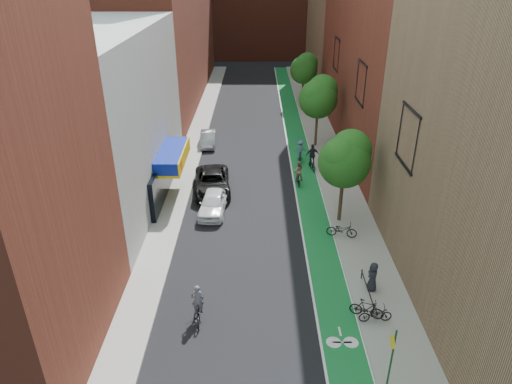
{
  "coord_description": "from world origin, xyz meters",
  "views": [
    {
      "loc": [
        0.02,
        -16.65,
        15.78
      ],
      "look_at": [
        -0.02,
        11.46,
        1.5
      ],
      "focal_mm": 32.0,
      "sensor_mm": 36.0,
      "label": 1
    }
  ],
  "objects_px": {
    "parked_car_black": "(212,182)",
    "pedestrian": "(373,277)",
    "parked_car_silver": "(208,138)",
    "cyclist_lane_far": "(300,152)",
    "parked_car_white": "(213,202)",
    "cyclist_lead": "(198,308)",
    "cyclist_lane_mid": "(312,159)",
    "cyclist_lane_near": "(298,175)"
  },
  "relations": [
    {
      "from": "parked_car_white",
      "to": "pedestrian",
      "type": "xyz_separation_m",
      "value": [
        9.14,
        -8.67,
        0.24
      ]
    },
    {
      "from": "parked_car_silver",
      "to": "pedestrian",
      "type": "bearing_deg",
      "value": -66.24
    },
    {
      "from": "parked_car_black",
      "to": "cyclist_lead",
      "type": "xyz_separation_m",
      "value": [
        0.51,
        -13.94,
        -0.13
      ]
    },
    {
      "from": "parked_car_silver",
      "to": "cyclist_lane_far",
      "type": "xyz_separation_m",
      "value": [
        8.44,
        -4.07,
        0.21
      ]
    },
    {
      "from": "cyclist_lane_near",
      "to": "pedestrian",
      "type": "height_order",
      "value": "cyclist_lane_near"
    },
    {
      "from": "cyclist_lead",
      "to": "cyclist_lane_near",
      "type": "distance_m",
      "value": 16.39
    },
    {
      "from": "parked_car_black",
      "to": "cyclist_lane_near",
      "type": "bearing_deg",
      "value": 4.95
    },
    {
      "from": "parked_car_white",
      "to": "cyclist_lane_near",
      "type": "xyz_separation_m",
      "value": [
        6.29,
        4.43,
        0.09
      ]
    },
    {
      "from": "cyclist_lane_near",
      "to": "cyclist_lane_far",
      "type": "xyz_separation_m",
      "value": [
        0.55,
        4.56,
        0.04
      ]
    },
    {
      "from": "parked_car_silver",
      "to": "cyclist_lane_far",
      "type": "height_order",
      "value": "cyclist_lane_far"
    },
    {
      "from": "cyclist_lead",
      "to": "cyclist_lane_mid",
      "type": "xyz_separation_m",
      "value": [
        7.53,
        18.1,
        0.26
      ]
    },
    {
      "from": "parked_car_white",
      "to": "parked_car_silver",
      "type": "bearing_deg",
      "value": 100.45
    },
    {
      "from": "parked_car_white",
      "to": "parked_car_black",
      "type": "xyz_separation_m",
      "value": [
        -0.34,
        3.17,
        0.04
      ]
    },
    {
      "from": "parked_car_white",
      "to": "parked_car_black",
      "type": "height_order",
      "value": "parked_car_black"
    },
    {
      "from": "cyclist_lane_mid",
      "to": "parked_car_silver",
      "type": "bearing_deg",
      "value": -43.97
    },
    {
      "from": "parked_car_black",
      "to": "cyclist_lane_far",
      "type": "height_order",
      "value": "cyclist_lane_far"
    },
    {
      "from": "parked_car_white",
      "to": "cyclist_lane_mid",
      "type": "distance_m",
      "value": 10.63
    },
    {
      "from": "parked_car_black",
      "to": "cyclist_lane_far",
      "type": "bearing_deg",
      "value": 33.19
    },
    {
      "from": "parked_car_white",
      "to": "cyclist_lane_mid",
      "type": "xyz_separation_m",
      "value": [
        7.7,
        7.32,
        0.17
      ]
    },
    {
      "from": "parked_car_black",
      "to": "cyclist_lane_far",
      "type": "relative_size",
      "value": 2.84
    },
    {
      "from": "parked_car_silver",
      "to": "cyclist_lead",
      "type": "relative_size",
      "value": 2.03
    },
    {
      "from": "pedestrian",
      "to": "parked_car_black",
      "type": "bearing_deg",
      "value": -139.46
    },
    {
      "from": "parked_car_white",
      "to": "cyclist_lane_far",
      "type": "height_order",
      "value": "cyclist_lane_far"
    },
    {
      "from": "cyclist_lead",
      "to": "cyclist_lane_far",
      "type": "distance_m",
      "value": 20.86
    },
    {
      "from": "parked_car_white",
      "to": "cyclist_lead",
      "type": "distance_m",
      "value": 10.77
    },
    {
      "from": "parked_car_black",
      "to": "pedestrian",
      "type": "relative_size",
      "value": 3.41
    },
    {
      "from": "cyclist_lane_near",
      "to": "cyclist_lane_far",
      "type": "relative_size",
      "value": 0.99
    },
    {
      "from": "parked_car_black",
      "to": "pedestrian",
      "type": "bearing_deg",
      "value": -57.16
    },
    {
      "from": "cyclist_lane_mid",
      "to": "cyclist_lane_far",
      "type": "distance_m",
      "value": 1.87
    },
    {
      "from": "parked_car_white",
      "to": "cyclist_lane_far",
      "type": "distance_m",
      "value": 11.29
    },
    {
      "from": "cyclist_lead",
      "to": "pedestrian",
      "type": "xyz_separation_m",
      "value": [
        8.97,
        2.1,
        0.33
      ]
    },
    {
      "from": "parked_car_black",
      "to": "parked_car_silver",
      "type": "xyz_separation_m",
      "value": [
        -1.26,
        9.89,
        -0.12
      ]
    },
    {
      "from": "cyclist_lane_mid",
      "to": "cyclist_lane_far",
      "type": "xyz_separation_m",
      "value": [
        -0.86,
        1.66,
        -0.04
      ]
    },
    {
      "from": "cyclist_lane_far",
      "to": "parked_car_white",
      "type": "bearing_deg",
      "value": 63.57
    },
    {
      "from": "cyclist_lead",
      "to": "parked_car_silver",
      "type": "bearing_deg",
      "value": -92.27
    },
    {
      "from": "parked_car_black",
      "to": "cyclist_lane_mid",
      "type": "distance_m",
      "value": 9.05
    },
    {
      "from": "parked_car_white",
      "to": "cyclist_lane_far",
      "type": "xyz_separation_m",
      "value": [
        6.84,
        8.99,
        0.13
      ]
    },
    {
      "from": "parked_car_white",
      "to": "cyclist_lane_near",
      "type": "height_order",
      "value": "cyclist_lane_near"
    },
    {
      "from": "parked_car_silver",
      "to": "cyclist_lead",
      "type": "bearing_deg",
      "value": -88.3
    },
    {
      "from": "cyclist_lane_near",
      "to": "parked_car_black",
      "type": "bearing_deg",
      "value": 6.96
    },
    {
      "from": "cyclist_lane_mid",
      "to": "pedestrian",
      "type": "height_order",
      "value": "cyclist_lane_mid"
    },
    {
      "from": "parked_car_silver",
      "to": "cyclist_lane_far",
      "type": "relative_size",
      "value": 2.02
    }
  ]
}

